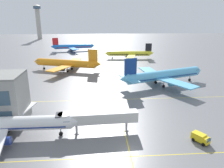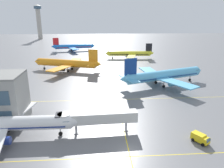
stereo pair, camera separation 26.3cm
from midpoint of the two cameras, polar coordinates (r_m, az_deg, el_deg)
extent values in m
plane|color=slate|center=(50.36, 4.59, -17.13)|extent=(600.00, 600.00, 0.00)
cylinder|color=white|center=(58.44, -25.25, -9.39)|extent=(29.35, 3.54, 3.48)
cone|color=white|center=(54.70, -9.36, -9.67)|extent=(2.39, 3.42, 3.41)
cube|color=white|center=(65.55, -23.59, -6.73)|extent=(7.50, 14.44, 0.37)
cylinder|color=navy|center=(55.32, -26.56, -13.22)|extent=(3.12, 1.93, 1.93)
cylinder|color=navy|center=(63.10, -23.38, -8.86)|extent=(3.12, 1.93, 1.93)
cube|color=#385166|center=(54.72, -11.61, -9.21)|extent=(1.66, 3.21, 0.64)
cube|color=navy|center=(58.63, -25.19, -9.77)|extent=(27.00, 3.57, 0.33)
cylinder|color=#99999E|center=(56.29, -13.32, -11.70)|extent=(0.26, 0.26, 1.51)
cylinder|color=black|center=(56.79, -13.25, -12.59)|extent=(1.01, 0.41, 1.01)
cylinder|color=black|center=(58.71, -27.35, -13.19)|extent=(1.01, 0.41, 1.01)
cylinder|color=#99999E|center=(62.06, -25.81, -10.19)|extent=(0.26, 0.26, 1.51)
cylinder|color=black|center=(62.51, -25.68, -11.01)|extent=(1.01, 0.41, 1.01)
cylinder|color=#5BB7E5|center=(93.93, 13.73, 2.33)|extent=(34.15, 15.56, 4.13)
cone|color=#5BB7E5|center=(106.13, 21.90, 3.31)|extent=(4.02, 4.76, 4.05)
cone|color=#5BB7E5|center=(83.94, 3.23, 1.29)|extent=(4.59, 4.86, 3.92)
cube|color=navy|center=(84.01, 5.02, 4.56)|extent=(5.05, 2.12, 6.52)
cube|color=#5BB7E5|center=(82.22, 5.67, 0.87)|extent=(5.17, 6.49, 0.26)
cube|color=#5BB7E5|center=(87.72, 3.61, 2.02)|extent=(5.17, 6.49, 0.26)
cube|color=#5BB7E5|center=(86.58, 16.75, 0.30)|extent=(13.36, 16.84, 0.43)
cube|color=#5BB7E5|center=(100.73, 10.07, 3.23)|extent=(7.76, 16.91, 0.43)
cylinder|color=#5BB7E5|center=(90.41, 15.87, 0.18)|extent=(4.25, 3.39, 2.28)
cylinder|color=#5BB7E5|center=(98.97, 11.80, 2.01)|extent=(4.25, 3.39, 2.28)
cube|color=#385166|center=(104.25, 20.96, 3.51)|extent=(3.12, 4.24, 0.76)
cube|color=navy|center=(94.07, 13.70, 2.03)|extent=(31.54, 14.66, 0.39)
cylinder|color=#99999E|center=(103.57, 19.89, 1.67)|extent=(0.30, 0.30, 1.79)
cylinder|color=black|center=(103.89, 19.83, 1.04)|extent=(1.29, 0.86, 1.20)
cylinder|color=#99999E|center=(91.25, 13.57, 0.14)|extent=(0.30, 0.30, 1.79)
cylinder|color=black|center=(91.61, 13.51, -0.57)|extent=(1.29, 0.86, 1.20)
cylinder|color=#99999E|center=(95.59, 11.56, 1.09)|extent=(0.30, 0.30, 1.79)
cylinder|color=black|center=(95.94, 11.52, 0.41)|extent=(1.29, 0.86, 1.20)
cylinder|color=orange|center=(117.58, -11.92, 5.40)|extent=(32.02, 13.75, 3.85)
cone|color=orange|center=(126.19, -19.14, 5.63)|extent=(3.68, 4.41, 3.77)
cone|color=orange|center=(110.91, -3.57, 5.22)|extent=(4.22, 4.49, 3.66)
cube|color=orange|center=(110.87, -4.93, 7.49)|extent=(4.74, 1.86, 6.08)
cube|color=orange|center=(114.38, -4.13, 5.60)|extent=(4.72, 6.02, 0.24)
cube|color=orange|center=(108.77, -5.13, 4.93)|extent=(4.72, 6.02, 0.24)
cube|color=orange|center=(124.91, -9.77, 5.96)|extent=(6.86, 15.68, 0.41)
cube|color=orange|center=(109.79, -13.36, 4.09)|extent=(12.19, 15.79, 0.41)
cylinder|color=#333338|center=(122.71, -10.88, 5.06)|extent=(3.94, 3.09, 2.13)
cylinder|color=#333338|center=(113.52, -13.10, 3.88)|extent=(3.94, 3.09, 2.13)
cube|color=#385166|center=(124.83, -18.26, 5.86)|extent=(2.84, 3.93, 0.71)
cube|color=orange|center=(117.68, -11.90, 5.17)|extent=(29.57, 12.98, 0.36)
cylinder|color=#99999E|center=(124.39, -17.33, 4.47)|extent=(0.28, 0.28, 1.67)
cylinder|color=black|center=(124.64, -17.28, 3.97)|extent=(1.20, 0.78, 1.11)
cylinder|color=#99999E|center=(119.59, -10.42, 4.48)|extent=(0.28, 0.28, 1.67)
cylinder|color=black|center=(119.85, -10.39, 3.96)|extent=(1.20, 0.78, 1.11)
cylinder|color=#99999E|center=(114.96, -11.50, 3.87)|extent=(0.28, 0.28, 1.67)
cylinder|color=black|center=(115.23, -11.46, 3.33)|extent=(1.20, 0.78, 1.11)
cylinder|color=yellow|center=(147.97, 4.61, 8.01)|extent=(27.98, 5.25, 3.30)
cone|color=yellow|center=(147.57, -1.28, 8.04)|extent=(2.48, 3.39, 3.24)
cone|color=yellow|center=(149.87, 10.52, 8.04)|extent=(3.00, 3.33, 3.14)
cube|color=black|center=(148.90, 9.73, 9.47)|extent=(4.18, 0.61, 5.22)
cube|color=yellow|center=(152.09, 9.66, 8.22)|extent=(3.09, 4.71, 0.21)
cube|color=yellow|center=(147.02, 9.99, 7.88)|extent=(3.09, 4.71, 0.21)
cube|color=yellow|center=(155.39, 4.73, 8.29)|extent=(6.28, 13.54, 0.35)
cube|color=yellow|center=(140.89, 5.19, 7.28)|extent=(7.95, 13.78, 0.35)
cylinder|color=black|center=(152.68, 4.41, 7.70)|extent=(3.08, 2.03, 1.83)
cylinder|color=black|center=(143.82, 4.66, 7.06)|extent=(3.08, 2.03, 1.83)
cube|color=#385166|center=(147.46, -0.49, 8.23)|extent=(1.77, 3.14, 0.61)
cube|color=black|center=(148.04, 4.61, 7.86)|extent=(25.77, 5.13, 0.31)
cylinder|color=#99999E|center=(147.91, 0.19, 7.23)|extent=(0.24, 0.24, 1.43)
cylinder|color=black|center=(148.09, 0.19, 6.87)|extent=(0.98, 0.46, 0.96)
cylinder|color=#99999E|center=(150.71, 5.19, 7.36)|extent=(0.24, 0.24, 1.43)
cylinder|color=black|center=(150.88, 5.18, 7.00)|extent=(0.98, 0.46, 0.96)
cylinder|color=#99999E|center=(146.28, 5.34, 7.03)|extent=(0.24, 0.24, 1.43)
cylinder|color=black|center=(146.46, 5.33, 6.66)|extent=(0.98, 0.46, 0.96)
cylinder|color=blue|center=(181.61, -9.96, 9.72)|extent=(29.89, 8.86, 3.53)
cone|color=blue|center=(183.54, -4.88, 10.01)|extent=(3.00, 3.84, 3.46)
cone|color=blue|center=(181.05, -15.20, 9.47)|extent=(3.53, 3.84, 3.36)
cube|color=red|center=(180.53, -14.53, 10.78)|extent=(4.45, 1.14, 5.58)
cube|color=blue|center=(178.28, -14.57, 9.39)|extent=(3.80, 5.29, 0.22)
cube|color=blue|center=(183.80, -14.58, 9.64)|extent=(3.80, 5.29, 0.22)
cube|color=blue|center=(173.82, -10.04, 9.18)|extent=(9.79, 14.73, 0.37)
cube|color=blue|center=(189.43, -10.44, 9.86)|extent=(5.21, 14.07, 0.37)
cylinder|color=blue|center=(177.11, -9.74, 8.95)|extent=(3.46, 2.49, 1.95)
cylinder|color=blue|center=(186.65, -10.00, 9.39)|extent=(3.46, 2.49, 1.95)
cube|color=#385166|center=(183.13, -5.56, 10.13)|extent=(2.23, 3.50, 0.65)
cube|color=red|center=(181.67, -9.96, 9.59)|extent=(27.56, 8.46, 0.33)
cylinder|color=#99999E|center=(183.25, -6.11, 9.24)|extent=(0.26, 0.26, 1.53)
cylinder|color=black|center=(183.41, -6.10, 8.93)|extent=(1.08, 0.60, 1.02)
cylinder|color=#99999E|center=(179.43, -10.46, 8.86)|extent=(0.26, 0.26, 1.53)
cylinder|color=black|center=(179.58, -10.44, 8.54)|extent=(1.08, 0.60, 1.02)
cylinder|color=#99999E|center=(184.19, -10.57, 9.09)|extent=(0.26, 0.26, 1.53)
cylinder|color=black|center=(184.35, -10.55, 8.77)|extent=(1.08, 0.60, 1.02)
cube|color=yellow|center=(48.75, 4.95, -18.47)|extent=(129.27, 0.20, 0.01)
cube|color=yellow|center=(77.05, 1.34, -4.09)|extent=(129.27, 0.20, 0.01)
cube|color=yellow|center=(62.40, 2.69, -9.66)|extent=(0.20, 71.30, 0.01)
cube|color=yellow|center=(56.59, 21.85, -12.73)|extent=(3.22, 3.55, 1.70)
cube|color=yellow|center=(55.87, 23.56, -13.55)|extent=(2.22, 2.06, 1.40)
cube|color=#385166|center=(55.50, 24.05, -13.42)|extent=(1.54, 1.16, 0.70)
cylinder|color=black|center=(55.51, 22.90, -14.52)|extent=(0.67, 0.82, 0.80)
cylinder|color=black|center=(56.97, 23.93, -13.78)|extent=(0.67, 0.82, 0.80)
cylinder|color=black|center=(56.59, 20.61, -13.57)|extent=(0.67, 0.82, 0.80)
cylinder|color=black|center=(58.03, 21.68, -12.87)|extent=(0.67, 0.82, 0.80)
cube|color=silver|center=(55.27, -2.70, -8.73)|extent=(18.38, 3.64, 2.70)
cylinder|color=silver|center=(55.47, -12.27, -9.05)|extent=(3.38, 3.38, 2.97)
cube|color=#47474C|center=(55.62, -13.62, -9.08)|extent=(1.75, 3.05, 2.97)
cylinder|color=#99999E|center=(56.20, -9.30, -10.85)|extent=(0.56, 0.56, 4.10)
cube|color=#99999E|center=(57.16, -9.20, -12.56)|extent=(1.16, 1.16, 0.20)
cylinder|color=#99999E|center=(56.96, 3.86, -10.22)|extent=(0.56, 0.56, 4.10)
cube|color=#99999E|center=(57.90, 3.82, -11.93)|extent=(1.16, 1.16, 0.20)
cylinder|color=#ADA89E|center=(281.11, -18.58, 14.68)|extent=(5.20, 5.20, 34.64)
cylinder|color=#385166|center=(280.97, -18.98, 18.51)|extent=(8.40, 8.40, 3.20)
cone|color=#ADA89E|center=(281.05, -19.04, 19.02)|extent=(8.82, 8.82, 1.80)
camera|label=1|loc=(0.13, -89.91, 0.03)|focal=34.78mm
camera|label=2|loc=(0.13, 90.09, -0.03)|focal=34.78mm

